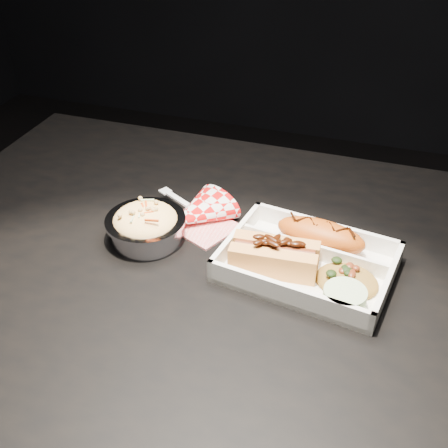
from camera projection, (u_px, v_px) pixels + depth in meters
The scene contains 8 objects.
dining_table at pixel (248, 306), 0.93m from camera, with size 1.20×0.80×0.75m.
food_tray at pixel (308, 265), 0.86m from camera, with size 0.27×0.22×0.04m.
fried_pastry at pixel (321, 235), 0.88m from camera, with size 0.14×0.06×0.05m, color #B95012.
hotdog at pixel (274, 255), 0.84m from camera, with size 0.14×0.07×0.06m.
fried_rice_mound at pixel (348, 275), 0.82m from camera, with size 0.09×0.08×0.03m, color #A57830.
cupcake_liner at pixel (344, 299), 0.78m from camera, with size 0.06×0.06×0.03m, color #B7D29F.
foil_coleslaw_cup at pixel (146, 224), 0.91m from camera, with size 0.13×0.13×0.07m.
napkin_fork at pixel (198, 214), 0.96m from camera, with size 0.17×0.15×0.10m.
Camera 1 is at (0.18, -0.66, 1.31)m, focal length 45.00 mm.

